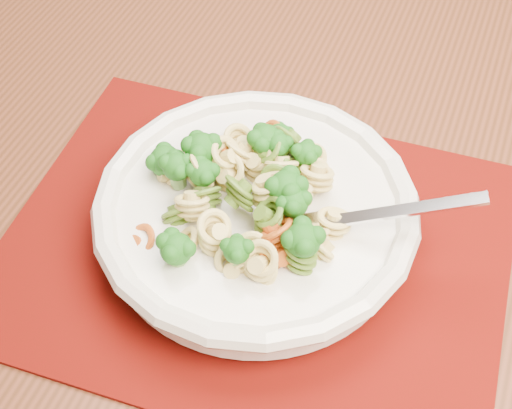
{
  "coord_description": "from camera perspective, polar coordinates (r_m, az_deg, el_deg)",
  "views": [
    {
      "loc": [
        -0.36,
        -0.18,
        1.24
      ],
      "look_at": [
        -0.34,
        0.18,
        0.8
      ],
      "focal_mm": 50.0,
      "sensor_mm": 36.0,
      "label": 1
    }
  ],
  "objects": [
    {
      "name": "pasta_broccoli_heap",
      "position": [
        0.57,
        0.0,
        0.39
      ],
      "size": [
        0.23,
        0.23,
        0.06
      ],
      "primitive_type": null,
      "color": "#E2BF70",
      "rests_on": "pasta_bowl"
    },
    {
      "name": "dining_table",
      "position": [
        0.75,
        0.6,
        -0.16
      ],
      "size": [
        1.82,
        1.55,
        0.76
      ],
      "rotation": [
        0.0,
        0.0,
        -0.43
      ],
      "color": "#592B19",
      "rests_on": "ground"
    },
    {
      "name": "fork",
      "position": [
        0.56,
        4.29,
        -1.61
      ],
      "size": [
        0.18,
        0.05,
        0.08
      ],
      "primitive_type": null,
      "rotation": [
        0.0,
        -0.35,
        -0.14
      ],
      "color": "silver",
      "rests_on": "pasta_bowl"
    },
    {
      "name": "pasta_bowl",
      "position": [
        0.58,
        0.0,
        -0.61
      ],
      "size": [
        0.27,
        0.27,
        0.05
      ],
      "color": "silver",
      "rests_on": "placemat"
    },
    {
      "name": "placemat",
      "position": [
        0.6,
        -0.09,
        -3.43
      ],
      "size": [
        0.5,
        0.45,
        0.0
      ],
      "primitive_type": "cube",
      "rotation": [
        0.0,
        0.0,
        -0.37
      ],
      "color": "#4B0303",
      "rests_on": "dining_table"
    }
  ]
}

